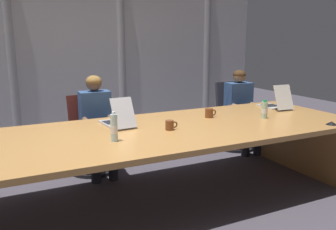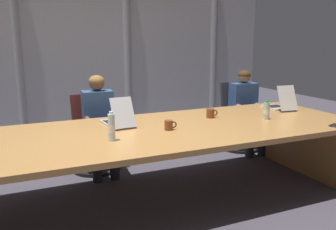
{
  "view_description": "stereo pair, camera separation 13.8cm",
  "coord_description": "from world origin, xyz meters",
  "views": [
    {
      "loc": [
        -1.04,
        -3.01,
        1.58
      ],
      "look_at": [
        0.5,
        0.13,
        0.84
      ],
      "focal_mm": 37.9,
      "sensor_mm": 36.0,
      "label": 1
    },
    {
      "loc": [
        -0.91,
        -3.07,
        1.58
      ],
      "look_at": [
        0.5,
        0.13,
        0.84
      ],
      "focal_mm": 37.9,
      "sensor_mm": 36.0,
      "label": 2
    }
  ],
  "objects": [
    {
      "name": "office_chair_center",
      "position": [
        2.13,
        1.17,
        0.36
      ],
      "size": [
        0.6,
        0.6,
        0.96
      ],
      "rotation": [
        0.0,
        0.0,
        -1.55
      ],
      "color": "#2D2D38",
      "rests_on": "ground_plane"
    },
    {
      "name": "person_center",
      "position": [
        2.12,
        1.01,
        0.65
      ],
      "size": [
        0.4,
        0.57,
        1.16
      ],
      "rotation": [
        0.0,
        0.0,
        -1.65
      ],
      "color": "#335184",
      "rests_on": "ground_plane"
    },
    {
      "name": "water_bottle_secondary",
      "position": [
        1.58,
        -0.07,
        0.83
      ],
      "size": [
        0.07,
        0.07,
        0.2
      ],
      "color": "#ADD1B2",
      "rests_on": "conference_table"
    },
    {
      "name": "conference_mic_middle",
      "position": [
        1.99,
        -0.61,
        0.75
      ],
      "size": [
        0.11,
        0.11,
        0.03
      ],
      "primitive_type": "cone",
      "color": "black",
      "rests_on": "conference_table"
    },
    {
      "name": "water_bottle_primary",
      "position": [
        -0.17,
        -0.22,
        0.85
      ],
      "size": [
        0.06,
        0.06,
        0.26
      ],
      "color": "silver",
      "rests_on": "conference_table"
    },
    {
      "name": "laptop_center",
      "position": [
        2.1,
        0.32,
        0.8
      ],
      "size": [
        0.27,
        0.46,
        0.31
      ],
      "rotation": [
        0.0,
        0.0,
        1.49
      ],
      "color": "beige",
      "rests_on": "conference_table"
    },
    {
      "name": "curtain_backdrop",
      "position": [
        -0.0,
        2.66,
        1.42
      ],
      "size": [
        6.81,
        0.17,
        2.84
      ],
      "color": "#B2B2B7",
      "rests_on": "ground_plane"
    },
    {
      "name": "conference_table",
      "position": [
        0.0,
        0.0,
        0.61
      ],
      "size": [
        4.97,
        1.47,
        0.74
      ],
      "color": "#B77F42",
      "rests_on": "ground_plane"
    },
    {
      "name": "laptop_left_mid",
      "position": [
        0.03,
        0.32,
        0.79
      ],
      "size": [
        0.27,
        0.49,
        0.3
      ],
      "rotation": [
        0.0,
        0.0,
        1.67
      ],
      "color": "#BCBCC1",
      "rests_on": "conference_table"
    },
    {
      "name": "coffee_mug_far",
      "position": [
        0.43,
        -0.08,
        0.78
      ],
      "size": [
        0.13,
        0.08,
        0.09
      ],
      "color": "brown",
      "rests_on": "conference_table"
    },
    {
      "name": "person_left_mid",
      "position": [
        0.0,
        1.01,
        0.66
      ],
      "size": [
        0.38,
        0.56,
        1.17
      ],
      "rotation": [
        0.0,
        0.0,
        -1.61
      ],
      "color": "#335184",
      "rests_on": "ground_plane"
    },
    {
      "name": "office_chair_left_mid",
      "position": [
        -0.03,
        1.17,
        0.35
      ],
      "size": [
        0.6,
        0.6,
        0.92
      ],
      "rotation": [
        0.0,
        0.0,
        -1.45
      ],
      "color": "#511E19",
      "rests_on": "ground_plane"
    },
    {
      "name": "coffee_mug_near",
      "position": [
        1.06,
        0.23,
        0.79
      ],
      "size": [
        0.14,
        0.09,
        0.1
      ],
      "color": "brown",
      "rests_on": "conference_table"
    },
    {
      "name": "ground_plane",
      "position": [
        0.0,
        0.0,
        0.0
      ],
      "size": [
        13.63,
        13.63,
        0.0
      ],
      "primitive_type": "plane",
      "color": "#47424C"
    }
  ]
}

